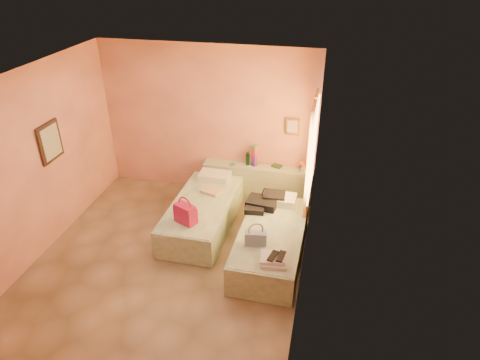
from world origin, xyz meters
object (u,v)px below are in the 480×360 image
object	(u,v)px
green_book	(277,166)
bed_right	(271,243)
headboard_ledge	(258,182)
magenta_handbag	(186,213)
bed_left	(202,214)
towel_stack	(274,260)
flower_vase	(304,166)
blue_handbag	(256,238)
water_bottle	(248,159)

from	to	relation	value
green_book	bed_right	bearing A→B (deg)	-64.60
headboard_ledge	bed_right	bearing A→B (deg)	-72.84
green_book	magenta_handbag	world-z (taller)	magenta_handbag
headboard_ledge	bed_right	size ratio (longest dim) A/B	1.02
bed_left	towel_stack	size ratio (longest dim) A/B	5.71
bed_left	bed_right	bearing A→B (deg)	-22.06
bed_left	towel_stack	world-z (taller)	towel_stack
green_book	magenta_handbag	xyz separation A→B (m)	(-1.13, -1.85, -0.01)
flower_vase	blue_handbag	world-z (taller)	flower_vase
bed_right	green_book	xyz separation A→B (m)	(-0.19, 1.77, 0.41)
magenta_handbag	headboard_ledge	bearing A→B (deg)	90.85
towel_stack	green_book	bearing A→B (deg)	97.63
bed_left	water_bottle	bearing A→B (deg)	67.00
water_bottle	towel_stack	bearing A→B (deg)	-70.46
bed_left	water_bottle	size ratio (longest dim) A/B	8.08
flower_vase	towel_stack	bearing A→B (deg)	-93.71
blue_handbag	water_bottle	bearing A→B (deg)	96.10
water_bottle	flower_vase	xyz separation A→B (m)	(1.03, -0.06, -0.00)
bed_right	green_book	bearing A→B (deg)	96.91
bed_left	flower_vase	bearing A→B (deg)	36.97
bed_left	headboard_ledge	bearing A→B (deg)	58.76
water_bottle	towel_stack	world-z (taller)	water_bottle
bed_right	green_book	size ratio (longest dim) A/B	11.24
bed_right	blue_handbag	size ratio (longest dim) A/B	6.44
headboard_ledge	bed_right	distance (m)	1.78
headboard_ledge	green_book	distance (m)	0.48
bed_right	flower_vase	world-z (taller)	flower_vase
bed_left	green_book	xyz separation A→B (m)	(1.07, 1.23, 0.41)
bed_right	headboard_ledge	bearing A→B (deg)	108.02
bed_left	water_bottle	xyz separation A→B (m)	(0.53, 1.20, 0.52)
headboard_ledge	towel_stack	world-z (taller)	headboard_ledge
flower_vase	magenta_handbag	bearing A→B (deg)	-132.85
headboard_ledge	magenta_handbag	xyz separation A→B (m)	(-0.79, -1.78, 0.33)
bed_left	flower_vase	world-z (taller)	flower_vase
magenta_handbag	bed_left	bearing A→B (deg)	109.12
bed_left	blue_handbag	size ratio (longest dim) A/B	6.44
headboard_ledge	bed_right	world-z (taller)	headboard_ledge
headboard_ledge	flower_vase	xyz separation A→B (m)	(0.83, -0.03, 0.44)
green_book	magenta_handbag	size ratio (longest dim) A/B	0.52
green_book	blue_handbag	bearing A→B (deg)	-70.21
towel_stack	magenta_handbag	bearing A→B (deg)	155.75
bed_left	flower_vase	size ratio (longest dim) A/B	8.33
headboard_ledge	bed_left	size ratio (longest dim) A/B	1.02
bed_left	blue_handbag	bearing A→B (deg)	-39.09
green_book	towel_stack	world-z (taller)	green_book
green_book	towel_stack	bearing A→B (deg)	-63.03
flower_vase	towel_stack	xyz separation A→B (m)	(-0.16, -2.41, -0.22)
flower_vase	green_book	bearing A→B (deg)	169.07
water_bottle	magenta_handbag	world-z (taller)	water_bottle
flower_vase	bed_right	bearing A→B (deg)	-100.33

